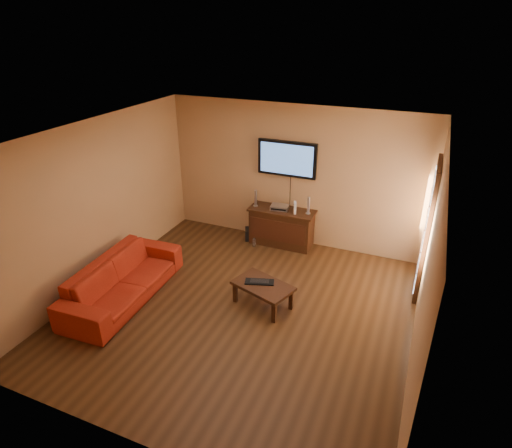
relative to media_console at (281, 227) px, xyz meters
The scene contains 14 objects.
ground_plane 2.28m from the media_console, 86.61° to the right, with size 5.00×5.00×0.00m, color #392110.
room_walls 2.09m from the media_console, 85.31° to the right, with size 5.00×5.00×5.00m.
french_door 2.73m from the media_console, 11.98° to the right, with size 0.07×1.02×2.22m.
media_console is the anchor object (origin of this frame).
television 1.34m from the media_console, 90.00° to the left, with size 1.13×0.08×0.67m.
coffee_table 2.04m from the media_console, 78.39° to the right, with size 1.02×0.79×0.38m.
sofa 3.16m from the media_console, 122.87° to the right, with size 2.24×0.66×0.88m, color #A62512.
speaker_left 0.75m from the media_console, behind, with size 0.09×0.09×0.33m.
speaker_right 0.73m from the media_console, ahead, with size 0.09×0.09×0.33m.
av_receiver 0.41m from the media_console, 159.02° to the left, with size 0.34×0.24×0.08m, color silver.
game_console 0.55m from the media_console, ahead, with size 0.04×0.16×0.21m, color white.
subwoofer 0.68m from the media_console, behind, with size 0.23×0.23×0.23m, color black.
bottle 0.62m from the media_console, 146.43° to the right, with size 0.06×0.06×0.18m.
keyboard 2.00m from the media_console, 80.16° to the right, with size 0.48×0.29×0.03m.
Camera 1 is at (2.29, -4.84, 4.08)m, focal length 30.00 mm.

